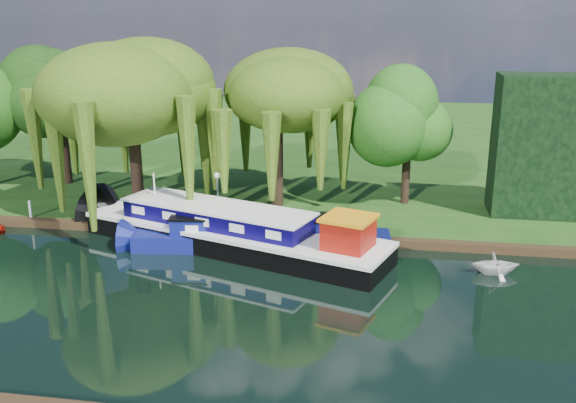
# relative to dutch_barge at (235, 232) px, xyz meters

# --- Properties ---
(ground) EXTENTS (120.00, 120.00, 0.00)m
(ground) POSITION_rel_dutch_barge_xyz_m (-2.42, -6.68, -0.87)
(ground) COLOR black
(far_bank) EXTENTS (120.00, 52.00, 0.45)m
(far_bank) POSITION_rel_dutch_barge_xyz_m (-2.42, 27.32, -0.65)
(far_bank) COLOR #163C10
(far_bank) RESTS_ON ground
(dutch_barge) EXTENTS (17.04, 8.96, 3.53)m
(dutch_barge) POSITION_rel_dutch_barge_xyz_m (0.00, 0.00, 0.00)
(dutch_barge) COLOR black
(dutch_barge) RESTS_ON ground
(narrowboat) EXTENTS (13.33, 3.64, 1.92)m
(narrowboat) POSITION_rel_dutch_barge_xyz_m (1.40, 0.14, -0.19)
(narrowboat) COLOR navy
(narrowboat) RESTS_ON ground
(white_cruiser) EXTENTS (2.45, 2.19, 1.17)m
(white_cruiser) POSITION_rel_dutch_barge_xyz_m (12.84, -1.30, -0.87)
(white_cruiser) COLOR silver
(white_cruiser) RESTS_ON ground
(willow_left) EXTENTS (7.89, 7.89, 9.45)m
(willow_left) POSITION_rel_dutch_barge_xyz_m (-6.85, 4.09, 6.44)
(willow_left) COLOR black
(willow_left) RESTS_ON far_bank
(willow_right) EXTENTS (6.91, 6.91, 8.42)m
(willow_right) POSITION_rel_dutch_barge_xyz_m (1.09, 6.43, 5.72)
(willow_right) COLOR black
(willow_right) RESTS_ON far_bank
(tree_far_mid) EXTENTS (5.13, 5.13, 8.39)m
(tree_far_mid) POSITION_rel_dutch_barge_xyz_m (-14.01, 9.20, 5.36)
(tree_far_mid) COLOR black
(tree_far_mid) RESTS_ON far_bank
(tree_far_right) EXTENTS (4.40, 4.40, 7.20)m
(tree_far_right) POSITION_rel_dutch_barge_xyz_m (8.74, 8.15, 4.54)
(tree_far_right) COLOR black
(tree_far_right) RESTS_ON far_bank
(conifer_hedge) EXTENTS (6.00, 3.00, 8.00)m
(conifer_hedge) POSITION_rel_dutch_barge_xyz_m (16.58, 7.32, 3.58)
(conifer_hedge) COLOR black
(conifer_hedge) RESTS_ON far_bank
(lamppost) EXTENTS (0.36, 0.36, 2.56)m
(lamppost) POSITION_rel_dutch_barge_xyz_m (-1.92, 3.82, 1.55)
(lamppost) COLOR silver
(lamppost) RESTS_ON far_bank
(mooring_posts) EXTENTS (19.16, 0.16, 1.00)m
(mooring_posts) POSITION_rel_dutch_barge_xyz_m (-2.92, 1.72, 0.08)
(mooring_posts) COLOR silver
(mooring_posts) RESTS_ON far_bank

